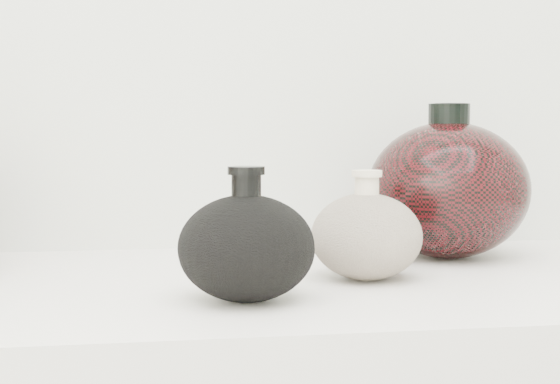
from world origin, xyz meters
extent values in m
cube|color=silver|center=(0.00, 0.95, 0.89)|extent=(1.20, 0.50, 0.03)
ellipsoid|color=black|center=(-0.01, 0.84, 0.95)|extent=(0.17, 0.17, 0.10)
cylinder|color=black|center=(-0.01, 0.84, 1.01)|extent=(0.04, 0.04, 0.03)
cylinder|color=black|center=(-0.01, 0.84, 1.03)|extent=(0.05, 0.05, 0.01)
ellipsoid|color=beige|center=(0.14, 0.93, 0.95)|extent=(0.13, 0.13, 0.10)
cylinder|color=beige|center=(0.14, 0.93, 1.00)|extent=(0.03, 0.03, 0.03)
cylinder|color=beige|center=(0.14, 0.93, 1.02)|extent=(0.04, 0.04, 0.01)
ellipsoid|color=black|center=(0.28, 1.06, 0.99)|extent=(0.24, 0.24, 0.18)
cylinder|color=black|center=(0.28, 1.06, 1.09)|extent=(0.06, 0.06, 0.03)
camera|label=1|loc=(-0.09, 0.09, 1.06)|focal=50.00mm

